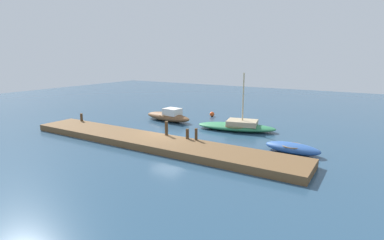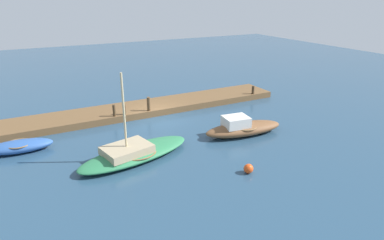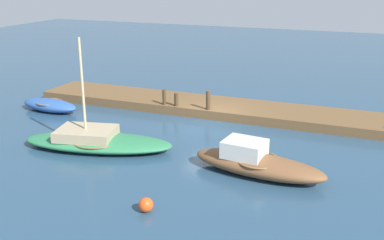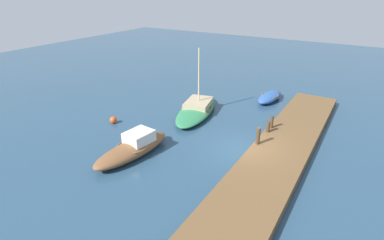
# 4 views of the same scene
# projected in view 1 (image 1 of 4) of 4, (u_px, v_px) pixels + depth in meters

# --- Properties ---
(ground_plane) EXTENTS (84.00, 84.00, 0.00)m
(ground_plane) POSITION_uv_depth(u_px,v_px,m) (168.00, 139.00, 23.87)
(ground_plane) COLOR navy
(dock_platform) EXTENTS (22.40, 3.23, 0.50)m
(dock_platform) POSITION_uv_depth(u_px,v_px,m) (152.00, 142.00, 22.13)
(dock_platform) COLOR brown
(dock_platform) RESTS_ON ground_plane
(motorboat_brown) EXTENTS (5.56, 2.31, 1.33)m
(motorboat_brown) POSITION_uv_depth(u_px,v_px,m) (168.00, 116.00, 30.29)
(motorboat_brown) COLOR brown
(motorboat_brown) RESTS_ON ground_plane
(sailboat_green) EXTENTS (7.20, 3.80, 5.02)m
(sailboat_green) POSITION_uv_depth(u_px,v_px,m) (237.00, 126.00, 26.52)
(sailboat_green) COLOR #2D7A4C
(sailboat_green) RESTS_ON ground_plane
(rowboat_blue) EXTENTS (3.79, 1.70, 0.70)m
(rowboat_blue) POSITION_uv_depth(u_px,v_px,m) (292.00, 148.00, 20.29)
(rowboat_blue) COLOR #2D569E
(rowboat_blue) RESTS_ON ground_plane
(mooring_post_west) EXTENTS (0.23, 0.23, 0.71)m
(mooring_post_west) POSITION_uv_depth(u_px,v_px,m) (81.00, 117.00, 27.94)
(mooring_post_west) COLOR #47331E
(mooring_post_west) RESTS_ON dock_platform
(mooring_post_mid_west) EXTENTS (0.24, 0.24, 1.06)m
(mooring_post_mid_west) POSITION_uv_depth(u_px,v_px,m) (166.00, 128.00, 22.93)
(mooring_post_mid_west) COLOR #47331E
(mooring_post_mid_west) RESTS_ON dock_platform
(mooring_post_mid_east) EXTENTS (0.23, 0.23, 0.73)m
(mooring_post_mid_east) POSITION_uv_depth(u_px,v_px,m) (187.00, 134.00, 22.00)
(mooring_post_mid_east) COLOR #47331E
(mooring_post_mid_east) RESTS_ON dock_platform
(mooring_post_east) EXTENTS (0.20, 0.20, 0.85)m
(mooring_post_east) POSITION_uv_depth(u_px,v_px,m) (196.00, 134.00, 21.61)
(mooring_post_east) COLOR #47331E
(mooring_post_east) RESTS_ON dock_platform
(marker_buoy) EXTENTS (0.51, 0.51, 0.51)m
(marker_buoy) POSITION_uv_depth(u_px,v_px,m) (212.00, 114.00, 32.54)
(marker_buoy) COLOR #E54C19
(marker_buoy) RESTS_ON ground_plane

